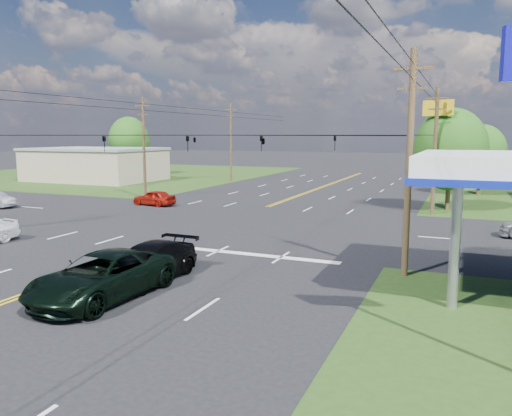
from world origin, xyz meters
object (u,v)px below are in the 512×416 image
at_px(pole_nw, 144,147).
at_px(pickup_dkgreen, 102,276).
at_px(tree_far_l, 129,140).
at_px(tree_right_a, 450,149).
at_px(tree_right_b, 481,153).
at_px(pole_right_far, 445,143).
at_px(pole_left_far, 231,141).
at_px(pole_se, 409,162).
at_px(suv_black, 148,263).
at_px(retail_nw, 96,165).
at_px(pole_ne, 435,150).

height_order(pole_nw, pickup_dkgreen, pole_nw).
bearing_deg(tree_far_l, pole_nw, -50.44).
xyz_separation_m(tree_right_a, tree_right_b, (2.50, 12.00, -0.65)).
xyz_separation_m(pole_right_far, tree_right_b, (3.50, -4.00, -0.95)).
bearing_deg(tree_far_l, pole_right_far, -5.08).
relative_size(pole_nw, pole_left_far, 0.95).
distance_m(pole_se, pole_nw, 31.62).
relative_size(pole_right_far, pickup_dkgreen, 1.64).
distance_m(tree_right_b, suv_black, 40.26).
height_order(tree_right_a, tree_right_b, tree_right_a).
bearing_deg(suv_black, retail_nw, 133.91).
xyz_separation_m(pole_ne, tree_far_l, (-45.00, 23.00, 0.28)).
bearing_deg(pole_nw, tree_far_l, 129.56).
height_order(pole_right_far, tree_right_a, pole_right_far).
relative_size(pole_right_far, tree_far_l, 1.15).
bearing_deg(pole_left_far, pole_se, -54.90).
xyz_separation_m(tree_right_a, suv_black, (-10.73, -25.87, -4.10)).
distance_m(retail_nw, pole_se, 53.09).
bearing_deg(suv_black, pole_right_far, 77.97).
xyz_separation_m(pole_se, tree_right_b, (3.50, 33.00, -0.70)).
height_order(pole_ne, suv_black, pole_ne).
height_order(pole_se, tree_far_l, pole_se).
relative_size(retail_nw, pole_left_far, 1.60).
distance_m(retail_nw, pole_ne, 45.02).
height_order(pole_se, pole_right_far, pole_right_far).
distance_m(retail_nw, tree_far_l, 10.69).
distance_m(pole_nw, pickup_dkgreen, 30.29).
bearing_deg(pole_se, tree_far_l, 137.66).
relative_size(pole_ne, tree_right_a, 1.16).
xyz_separation_m(pole_left_far, tree_far_l, (-19.00, 4.00, 0.03)).
xyz_separation_m(pole_se, pole_left_far, (-26.00, 37.00, 0.25)).
distance_m(pole_ne, pole_left_far, 32.20).
xyz_separation_m(pole_right_far, tree_right_a, (1.00, -16.00, -0.30)).
xyz_separation_m(tree_far_l, pickup_dkgreen, (35.00, -48.39, -4.35)).
bearing_deg(retail_nw, tree_right_a, -12.80).
bearing_deg(pole_right_far, tree_far_l, 174.92).
bearing_deg(pole_right_far, pole_se, -90.00).
distance_m(pole_left_far, tree_right_a, 31.39).
distance_m(pole_left_far, pickup_dkgreen, 47.39).
bearing_deg(pole_right_far, suv_black, -103.09).
bearing_deg(suv_black, tree_right_b, 71.80).
bearing_deg(pole_right_far, tree_right_b, -48.81).
xyz_separation_m(pole_ne, tree_right_b, (3.50, 15.00, -0.70)).
bearing_deg(suv_black, pickup_dkgreen, -94.94).
distance_m(pole_se, pole_left_far, 45.22).
relative_size(pole_se, pole_nw, 1.00).
bearing_deg(tree_right_a, pickup_dkgreen, -111.18).
distance_m(tree_far_l, suv_black, 58.03).
distance_m(pole_left_far, tree_right_b, 29.79).
height_order(retail_nw, pickup_dkgreen, retail_nw).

